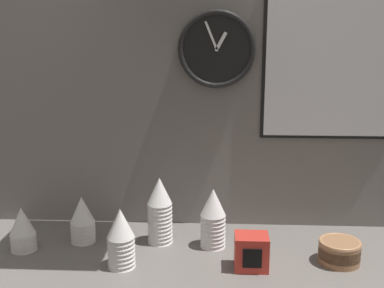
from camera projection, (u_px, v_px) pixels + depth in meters
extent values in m
cube|color=slate|center=(195.00, 257.00, 1.66)|extent=(1.60, 0.56, 0.04)
cube|color=slate|center=(198.00, 90.00, 1.79)|extent=(1.60, 0.03, 1.05)
cone|color=white|center=(23.00, 237.00, 1.66)|extent=(0.09, 0.09, 0.10)
cone|color=white|center=(23.00, 233.00, 1.66)|extent=(0.09, 0.09, 0.10)
cone|color=white|center=(23.00, 229.00, 1.65)|extent=(0.09, 0.09, 0.10)
cone|color=white|center=(22.00, 225.00, 1.65)|extent=(0.09, 0.09, 0.10)
cone|color=white|center=(22.00, 221.00, 1.65)|extent=(0.09, 0.09, 0.10)
cone|color=white|center=(160.00, 229.00, 1.72)|extent=(0.09, 0.09, 0.10)
cone|color=white|center=(160.00, 225.00, 1.72)|extent=(0.09, 0.09, 0.10)
cone|color=white|center=(160.00, 222.00, 1.72)|extent=(0.09, 0.09, 0.10)
cone|color=white|center=(160.00, 218.00, 1.71)|extent=(0.09, 0.09, 0.10)
cone|color=white|center=(160.00, 214.00, 1.71)|extent=(0.09, 0.09, 0.10)
cone|color=white|center=(160.00, 210.00, 1.71)|extent=(0.09, 0.09, 0.10)
cone|color=white|center=(160.00, 206.00, 1.70)|extent=(0.09, 0.09, 0.10)
cone|color=white|center=(160.00, 202.00, 1.70)|extent=(0.09, 0.09, 0.10)
cone|color=white|center=(160.00, 199.00, 1.70)|extent=(0.09, 0.09, 0.10)
cone|color=white|center=(160.00, 195.00, 1.69)|extent=(0.09, 0.09, 0.10)
cone|color=white|center=(160.00, 191.00, 1.69)|extent=(0.09, 0.09, 0.10)
cone|color=white|center=(213.00, 233.00, 1.69)|extent=(0.09, 0.09, 0.10)
cone|color=white|center=(213.00, 229.00, 1.69)|extent=(0.09, 0.09, 0.10)
cone|color=white|center=(213.00, 226.00, 1.68)|extent=(0.09, 0.09, 0.10)
cone|color=white|center=(213.00, 222.00, 1.68)|extent=(0.09, 0.09, 0.10)
cone|color=white|center=(213.00, 218.00, 1.68)|extent=(0.09, 0.09, 0.10)
cone|color=white|center=(213.00, 214.00, 1.67)|extent=(0.09, 0.09, 0.10)
cone|color=white|center=(213.00, 210.00, 1.67)|extent=(0.09, 0.09, 0.10)
cone|color=white|center=(213.00, 206.00, 1.67)|extent=(0.09, 0.09, 0.10)
cone|color=white|center=(213.00, 202.00, 1.66)|extent=(0.09, 0.09, 0.10)
cone|color=white|center=(83.00, 229.00, 1.73)|extent=(0.09, 0.09, 0.10)
cone|color=white|center=(83.00, 225.00, 1.72)|extent=(0.09, 0.09, 0.10)
cone|color=white|center=(83.00, 221.00, 1.72)|extent=(0.09, 0.09, 0.10)
cone|color=white|center=(82.00, 217.00, 1.72)|extent=(0.09, 0.09, 0.10)
cone|color=white|center=(82.00, 214.00, 1.71)|extent=(0.09, 0.09, 0.10)
cone|color=white|center=(82.00, 210.00, 1.71)|extent=(0.09, 0.09, 0.10)
cone|color=white|center=(121.00, 253.00, 1.54)|extent=(0.09, 0.09, 0.10)
cone|color=white|center=(121.00, 248.00, 1.54)|extent=(0.09, 0.09, 0.10)
cone|color=white|center=(121.00, 244.00, 1.54)|extent=(0.09, 0.09, 0.10)
cone|color=white|center=(121.00, 240.00, 1.53)|extent=(0.09, 0.09, 0.10)
cone|color=white|center=(121.00, 236.00, 1.53)|extent=(0.09, 0.09, 0.10)
cone|color=white|center=(121.00, 232.00, 1.53)|extent=(0.09, 0.09, 0.10)
cone|color=white|center=(120.00, 227.00, 1.52)|extent=(0.09, 0.09, 0.10)
cone|color=white|center=(120.00, 223.00, 1.52)|extent=(0.09, 0.09, 0.10)
cylinder|color=#996B47|center=(339.00, 257.00, 1.58)|extent=(0.13, 0.13, 0.04)
cylinder|color=#996B47|center=(339.00, 252.00, 1.57)|extent=(0.13, 0.13, 0.04)
cylinder|color=#996B47|center=(340.00, 246.00, 1.57)|extent=(0.13, 0.13, 0.04)
torus|color=tan|center=(340.00, 243.00, 1.57)|extent=(0.14, 0.14, 0.01)
cylinder|color=black|center=(217.00, 49.00, 1.73)|extent=(0.27, 0.02, 0.27)
torus|color=black|center=(217.00, 49.00, 1.72)|extent=(0.28, 0.02, 0.28)
cube|color=white|center=(221.00, 41.00, 1.71)|extent=(0.04, 0.01, 0.07)
cube|color=white|center=(211.00, 35.00, 1.71)|extent=(0.05, 0.01, 0.10)
cylinder|color=white|center=(217.00, 49.00, 1.72)|extent=(0.01, 0.01, 0.01)
cube|color=black|center=(331.00, 61.00, 1.73)|extent=(0.49, 0.01, 0.57)
cube|color=white|center=(331.00, 61.00, 1.72)|extent=(0.46, 0.01, 0.54)
cube|color=red|center=(251.00, 252.00, 1.53)|extent=(0.11, 0.09, 0.11)
cube|color=black|center=(252.00, 258.00, 1.49)|extent=(0.06, 0.00, 0.06)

